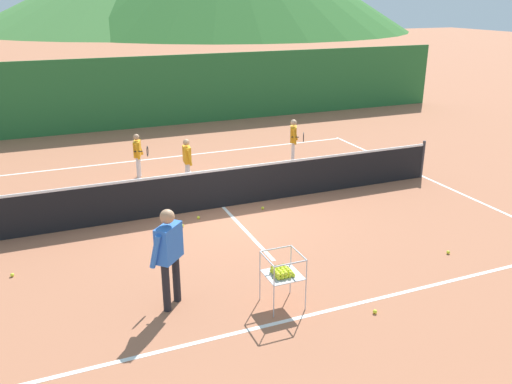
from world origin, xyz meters
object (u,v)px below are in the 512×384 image
Objects in this scene: student_2 at (294,137)px; student_1 at (187,158)px; tennis_ball_2 at (182,226)px; tennis_ball_3 at (448,252)px; tennis_ball_4 at (198,218)px; tennis_ball_0 at (12,275)px; tennis_ball_1 at (263,208)px; student_0 at (138,152)px; tennis_ball_5 at (375,312)px; tennis_net at (223,187)px; ball_cart at (282,272)px; instructor at (169,249)px.

student_1 is at bearing -168.18° from student_2.
tennis_ball_2 is 5.55m from tennis_ball_3.
tennis_ball_0 is at bearing -161.92° from tennis_ball_4.
student_1 is at bearing 115.91° from tennis_ball_1.
student_0 is 8.53m from tennis_ball_5.
tennis_ball_5 is (1.97, -4.46, 0.00)m from tennis_ball_2.
tennis_ball_0 is at bearing 146.95° from tennis_ball_5.
tennis_net reaches higher than ball_cart.
tennis_ball_1 is 1.00× the size of tennis_ball_4.
tennis_ball_5 is (1.27, -0.81, -0.56)m from ball_cart.
instructor reaches higher than tennis_ball_1.
tennis_ball_4 is 5.00m from tennis_ball_5.
ball_cart is (0.91, -7.41, -0.15)m from student_0.
tennis_ball_1 is 2.05m from tennis_ball_2.
student_1 reaches higher than tennis_ball_3.
student_0 is at bearing 93.28° from tennis_ball_2.
student_1 is at bearing -45.12° from student_0.
tennis_ball_5 is (0.76, -5.24, -0.47)m from tennis_net.
tennis_ball_5 is (-2.40, -7.85, -0.77)m from student_2.
tennis_net is 173.04× the size of tennis_ball_1.
tennis_ball_5 is (-2.54, -1.21, 0.00)m from tennis_ball_3.
tennis_ball_1 is at bearing 89.17° from tennis_ball_5.
tennis_net is at bearing -64.41° from student_0.
tennis_ball_3 is 1.00× the size of tennis_ball_5.
student_2 is at bearing 37.77° from tennis_ball_2.
student_1 is 18.54× the size of tennis_ball_2.
tennis_ball_2 is at bearing 15.76° from tennis_ball_0.
tennis_ball_4 is at bearing 107.58° from tennis_ball_5.
student_2 reaches higher than tennis_net.
tennis_ball_3 is 1.00× the size of tennis_ball_4.
tennis_ball_0 is 1.00× the size of tennis_ball_5.
instructor is 6.78m from student_0.
student_2 is (5.33, 6.37, -0.22)m from instructor.
tennis_net is at bearing 148.56° from tennis_ball_1.
tennis_ball_2 is at bearing -147.41° from tennis_net.
student_1 is at bearing 79.90° from tennis_ball_4.
student_1 is 0.95× the size of student_2.
instructor is at bearing 153.18° from tennis_ball_5.
tennis_ball_1 is 1.00× the size of tennis_ball_3.
student_0 is 4.60m from student_2.
tennis_ball_4 is 1.00× the size of tennis_ball_5.
instructor is at bearing -39.50° from tennis_ball_0.
instructor is at bearing 177.20° from tennis_ball_3.
tennis_ball_5 is at bearing -154.43° from tennis_ball_3.
tennis_ball_1 is 1.00× the size of tennis_ball_2.
instructor is 24.89× the size of tennis_ball_4.
ball_cart is 1.60m from tennis_ball_5.
tennis_ball_4 is at bearing 33.33° from tennis_ball_2.
student_0 is 18.28× the size of tennis_ball_1.
ball_cart is 13.22× the size of tennis_ball_4.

